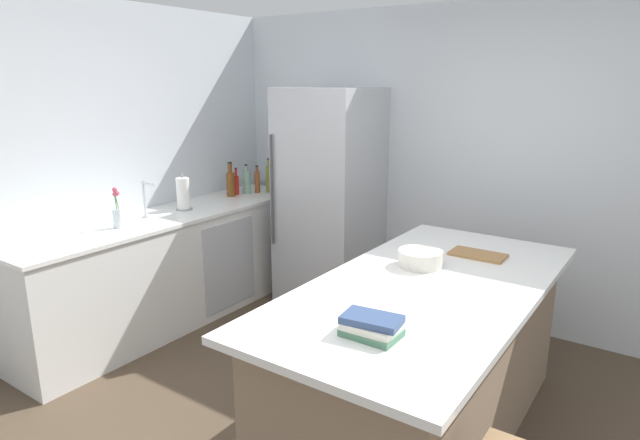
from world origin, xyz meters
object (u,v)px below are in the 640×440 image
(kitchen_island, at_px, (424,359))
(cookbook_stack, at_px, (372,326))
(refrigerator, at_px, (330,198))
(mixing_bowl, at_px, (420,258))
(sink_faucet, at_px, (146,198))
(flower_vase, at_px, (118,215))
(gin_bottle, at_px, (246,182))
(syrup_bottle, at_px, (276,180))
(olive_oil_bottle, at_px, (269,178))
(hot_sauce_bottle, at_px, (236,184))
(vinegar_bottle, at_px, (257,181))
(whiskey_bottle, at_px, (231,183))
(cutting_board, at_px, (478,255))
(paper_towel_roll, at_px, (183,194))

(kitchen_island, height_order, cookbook_stack, cookbook_stack)
(refrigerator, xyz_separation_m, mixing_bowl, (1.38, -1.10, 0.00))
(sink_faucet, relative_size, flower_vase, 0.98)
(refrigerator, xyz_separation_m, flower_vase, (-0.82, -1.61, 0.06))
(gin_bottle, bearing_deg, syrup_bottle, 64.94)
(kitchen_island, distance_m, olive_oil_bottle, 2.76)
(olive_oil_bottle, xyz_separation_m, hot_sauce_bottle, (-0.17, -0.28, -0.04))
(mixing_bowl, bearing_deg, gin_bottle, 156.56)
(hot_sauce_bottle, bearing_deg, refrigerator, 13.09)
(gin_bottle, bearing_deg, cookbook_stack, -38.03)
(vinegar_bottle, xyz_separation_m, whiskey_bottle, (-0.09, -0.28, 0.02))
(kitchen_island, bearing_deg, sink_faucet, 178.55)
(kitchen_island, distance_m, cutting_board, 0.78)
(whiskey_bottle, xyz_separation_m, mixing_bowl, (2.30, -0.80, -0.09))
(refrigerator, distance_m, cookbook_stack, 2.60)
(vinegar_bottle, height_order, whiskey_bottle, whiskey_bottle)
(gin_bottle, distance_m, hot_sauce_bottle, 0.11)
(vinegar_bottle, bearing_deg, olive_oil_bottle, 52.84)
(hot_sauce_bottle, bearing_deg, olive_oil_bottle, 58.48)
(gin_bottle, xyz_separation_m, hot_sauce_bottle, (-0.04, -0.10, -0.01))
(vinegar_bottle, relative_size, gin_bottle, 0.94)
(hot_sauce_bottle, height_order, cookbook_stack, hot_sauce_bottle)
(vinegar_bottle, distance_m, mixing_bowl, 2.46)
(cookbook_stack, bearing_deg, vinegar_bottle, 140.05)
(flower_vase, xyz_separation_m, gin_bottle, (-0.08, 1.49, 0.01))
(olive_oil_bottle, height_order, whiskey_bottle, olive_oil_bottle)
(gin_bottle, xyz_separation_m, whiskey_bottle, (-0.03, -0.19, 0.02))
(cookbook_stack, bearing_deg, flower_vase, 169.40)
(kitchen_island, height_order, olive_oil_bottle, olive_oil_bottle)
(sink_faucet, bearing_deg, flower_vase, -75.07)
(paper_towel_roll, relative_size, vinegar_bottle, 1.17)
(olive_oil_bottle, relative_size, vinegar_bottle, 1.25)
(kitchen_island, height_order, hot_sauce_bottle, hot_sauce_bottle)
(kitchen_island, xyz_separation_m, refrigerator, (-1.54, 1.35, 0.50))
(hot_sauce_bottle, distance_m, cookbook_stack, 3.13)
(kitchen_island, height_order, refrigerator, refrigerator)
(whiskey_bottle, relative_size, cookbook_stack, 1.21)
(flower_vase, xyz_separation_m, hot_sauce_bottle, (-0.11, 1.39, -0.00))
(sink_faucet, relative_size, cookbook_stack, 1.11)
(olive_oil_bottle, bearing_deg, cutting_board, -18.40)
(kitchen_island, distance_m, whiskey_bottle, 2.74)
(kitchen_island, xyz_separation_m, olive_oil_bottle, (-2.30, 1.41, 0.60))
(whiskey_bottle, bearing_deg, mixing_bowl, -19.06)
(kitchen_island, xyz_separation_m, sink_faucet, (-2.45, 0.06, 0.62))
(refrigerator, xyz_separation_m, whiskey_bottle, (-0.92, -0.31, 0.09))
(sink_faucet, bearing_deg, paper_towel_roll, 84.30)
(flower_vase, height_order, paper_towel_roll, paper_towel_roll)
(whiskey_bottle, bearing_deg, cookbook_stack, -34.90)
(syrup_bottle, xyz_separation_m, cutting_board, (2.36, -0.89, -0.10))
(sink_faucet, bearing_deg, gin_bottle, 89.49)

